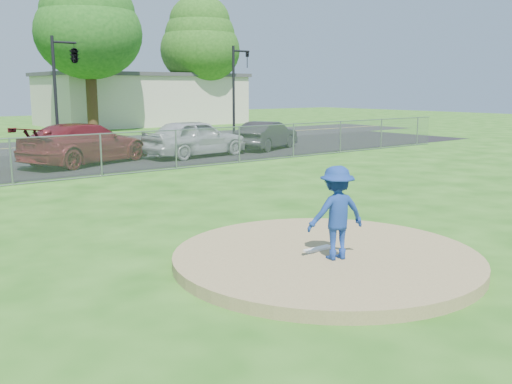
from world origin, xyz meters
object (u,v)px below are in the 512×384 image
tree_right (88,20)px  parked_car_charcoal (267,135)px  parked_car_darkred (86,143)px  tree_far_right (200,40)px  traffic_signal_center (72,57)px  traffic_signal_right (237,83)px  commercial_building (143,99)px  parked_car_pearl (195,138)px  pitcher (336,213)px

tree_right → parked_car_charcoal: 18.12m
parked_car_darkred → tree_far_right: bearing=-64.2°
traffic_signal_center → traffic_signal_right: same height
commercial_building → traffic_signal_right: size_ratio=2.93×
traffic_signal_center → parked_car_charcoal: traffic_signal_center is taller
parked_car_pearl → parked_car_charcoal: (4.51, 0.38, -0.14)m
tree_right → pitcher: size_ratio=7.32×
tree_far_right → traffic_signal_right: 14.69m
traffic_signal_center → parked_car_charcoal: (7.33, -6.58, -3.90)m
parked_car_darkred → parked_car_pearl: bearing=-118.0°
tree_far_right → pitcher: tree_far_right is taller
tree_right → pitcher: 34.26m
parked_car_darkred → parked_car_pearl: parked_car_pearl is taller
tree_far_right → parked_car_darkred: tree_far_right is taller
tree_far_right → traffic_signal_right: tree_far_right is taller
tree_right → traffic_signal_right: tree_right is taller
parked_car_darkred → pitcher: bearing=151.6°
traffic_signal_right → parked_car_pearl: traffic_signal_right is taller
traffic_signal_center → parked_car_charcoal: size_ratio=1.32×
traffic_signal_right → tree_right: bearing=117.6°
tree_right → traffic_signal_center: 11.60m
traffic_signal_center → parked_car_darkred: (-2.07, -6.37, -3.77)m
tree_right → traffic_signal_right: size_ratio=2.08×
tree_far_right → tree_right: bearing=-164.7°
pitcher → parked_car_darkred: 16.10m
tree_right → traffic_signal_center: size_ratio=2.08×
commercial_building → tree_far_right: 7.00m
traffic_signal_right → parked_car_darkred: 14.11m
parked_car_darkred → parked_car_charcoal: (9.39, -0.21, -0.13)m
tree_right → parked_car_pearl: bearing=-97.5°
commercial_building → parked_car_pearl: commercial_building is taller
pitcher → parked_car_darkred: pitcher is taller
parked_car_pearl → commercial_building: bearing=-27.6°
traffic_signal_right → parked_car_darkred: traffic_signal_right is taller
pitcher → parked_car_darkred: size_ratio=0.28×
tree_right → pitcher: (-9.12, -32.34, -6.66)m
traffic_signal_right → parked_car_charcoal: (-2.94, -6.58, -2.65)m
traffic_signal_center → traffic_signal_right: bearing=0.0°
tree_far_right → pitcher: size_ratio=6.76×
tree_right → tree_far_right: tree_right is taller
tree_right → parked_car_charcoal: size_ratio=2.73×
commercial_building → parked_car_darkred: bearing=-122.2°
pitcher → traffic_signal_center: bearing=-83.8°
traffic_signal_center → traffic_signal_right: (10.27, 0.00, -1.25)m
pitcher → parked_car_pearl: 16.86m
pitcher → parked_car_darkred: (2.03, 15.97, -0.15)m
traffic_signal_right → parked_car_charcoal: size_ratio=1.32×
tree_right → pitcher: bearing=-105.8°
tree_far_right → traffic_signal_right: bearing=-113.9°
commercial_building → traffic_signal_right: bearing=-96.3°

